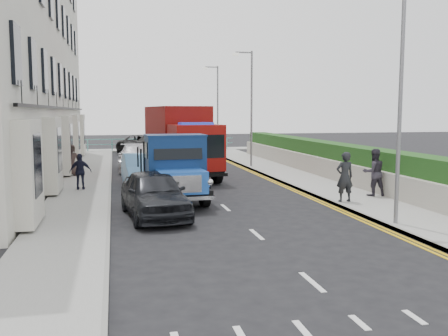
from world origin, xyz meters
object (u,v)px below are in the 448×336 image
at_px(lamp_near, 397,91).
at_px(red_lorry, 181,140).
at_px(parked_car_front, 154,194).
at_px(pedestrian_east_near, 345,177).
at_px(lamp_far, 216,104).
at_px(lamp_mid, 250,102).
at_px(bedford_lorry, 175,172).

height_order(lamp_near, red_lorry, lamp_near).
bearing_deg(lamp_near, parked_car_front, 156.12).
distance_m(lamp_near, parked_car_front, 8.09).
relative_size(lamp_near, parked_car_front, 1.56).
xyz_separation_m(red_lorry, pedestrian_east_near, (4.85, -9.07, -0.92)).
bearing_deg(red_lorry, pedestrian_east_near, -69.33).
distance_m(lamp_far, pedestrian_east_near, 22.58).
bearing_deg(lamp_mid, lamp_far, 90.00).
bearing_deg(lamp_mid, bedford_lorry, -118.41).
height_order(lamp_near, bedford_lorry, lamp_near).
bearing_deg(lamp_mid, lamp_near, -90.00).
distance_m(lamp_near, lamp_far, 26.00).
bearing_deg(parked_car_front, red_lorry, 71.24).
bearing_deg(parked_car_front, lamp_near, -30.10).
relative_size(lamp_mid, pedestrian_east_near, 3.80).
height_order(bedford_lorry, red_lorry, red_lorry).
distance_m(lamp_mid, pedestrian_east_near, 12.73).
bearing_deg(lamp_far, parked_car_front, -106.42).
distance_m(red_lorry, parked_car_front, 9.99).
relative_size(lamp_far, red_lorry, 0.96).
distance_m(lamp_near, lamp_mid, 16.00).
height_order(lamp_near, pedestrian_east_near, lamp_near).
xyz_separation_m(lamp_near, lamp_far, (0.00, 26.00, 0.00)).
height_order(red_lorry, parked_car_front, red_lorry).
bearing_deg(pedestrian_east_near, lamp_mid, -90.95).
height_order(lamp_mid, lamp_far, same).
bearing_deg(bedford_lorry, lamp_far, 71.47).
bearing_deg(bedford_lorry, lamp_near, -44.60).
distance_m(bedford_lorry, pedestrian_east_near, 6.27).
relative_size(red_lorry, parked_car_front, 1.62).
xyz_separation_m(lamp_mid, red_lorry, (-4.62, -3.31, -2.03)).
bearing_deg(lamp_far, lamp_near, -90.00).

